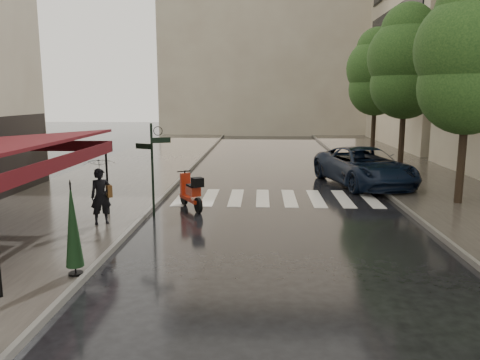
# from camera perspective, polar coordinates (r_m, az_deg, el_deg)

# --- Properties ---
(ground) EXTENTS (120.00, 120.00, 0.00)m
(ground) POSITION_cam_1_polar(r_m,az_deg,el_deg) (12.92, -8.20, -7.78)
(ground) COLOR black
(ground) RESTS_ON ground
(sidewalk_near) EXTENTS (6.00, 60.00, 0.12)m
(sidewalk_near) POSITION_cam_1_polar(r_m,az_deg,el_deg) (25.33, -13.17, 1.06)
(sidewalk_near) COLOR #38332D
(sidewalk_near) RESTS_ON ground
(sidewalk_far) EXTENTS (5.50, 60.00, 0.12)m
(sidewalk_far) POSITION_cam_1_polar(r_m,az_deg,el_deg) (25.62, 20.49, 0.78)
(sidewalk_far) COLOR #38332D
(sidewalk_far) RESTS_ON ground
(curb_near) EXTENTS (0.12, 60.00, 0.16)m
(curb_near) POSITION_cam_1_polar(r_m,az_deg,el_deg) (24.68, -6.34, 1.06)
(curb_near) COLOR #595651
(curb_near) RESTS_ON ground
(curb_far) EXTENTS (0.12, 60.00, 0.16)m
(curb_far) POSITION_cam_1_polar(r_m,az_deg,el_deg) (24.90, 14.34, 0.88)
(curb_far) COLOR #595651
(curb_far) RESTS_ON ground
(crosswalk) EXTENTS (7.85, 3.20, 0.01)m
(crosswalk) POSITION_cam_1_polar(r_m,az_deg,el_deg) (18.50, 4.41, -2.19)
(crosswalk) COLOR silver
(crosswalk) RESTS_ON ground
(signpost) EXTENTS (1.17, 0.29, 3.10)m
(signpost) POSITION_cam_1_polar(r_m,az_deg,el_deg) (15.63, -10.63, 2.18)
(signpost) COLOR black
(signpost) RESTS_ON ground
(haussmann_far) EXTENTS (8.00, 16.00, 18.50)m
(haussmann_far) POSITION_cam_1_polar(r_m,az_deg,el_deg) (40.94, 23.85, 16.77)
(haussmann_far) COLOR gray
(haussmann_far) RESTS_ON ground
(backdrop_building) EXTENTS (22.00, 6.00, 20.00)m
(backdrop_building) POSITION_cam_1_polar(r_m,az_deg,el_deg) (50.43, 3.47, 17.05)
(backdrop_building) COLOR gray
(backdrop_building) RESTS_ON ground
(tree_near) EXTENTS (3.80, 3.80, 7.99)m
(tree_near) POSITION_cam_1_polar(r_m,az_deg,el_deg) (18.58, 26.24, 13.36)
(tree_near) COLOR black
(tree_near) RESTS_ON sidewalk_far
(tree_mid) EXTENTS (3.80, 3.80, 8.34)m
(tree_mid) POSITION_cam_1_polar(r_m,az_deg,el_deg) (25.15, 19.62, 13.33)
(tree_mid) COLOR black
(tree_mid) RESTS_ON sidewalk_far
(tree_far) EXTENTS (3.80, 3.80, 8.16)m
(tree_far) POSITION_cam_1_polar(r_m,az_deg,el_deg) (31.95, 16.26, 12.47)
(tree_far) COLOR black
(tree_far) RESTS_ON sidewalk_far
(pedestrian_with_umbrella) EXTENTS (1.40, 1.40, 2.48)m
(pedestrian_with_umbrella) POSITION_cam_1_polar(r_m,az_deg,el_deg) (14.63, -16.74, 1.11)
(pedestrian_with_umbrella) COLOR black
(pedestrian_with_umbrella) RESTS_ON sidewalk_near
(scooter) EXTENTS (1.13, 1.75, 1.28)m
(scooter) POSITION_cam_1_polar(r_m,az_deg,el_deg) (16.64, -5.95, -1.55)
(scooter) COLOR black
(scooter) RESTS_ON ground
(parked_car) EXTENTS (4.23, 6.60, 1.70)m
(parked_car) POSITION_cam_1_polar(r_m,az_deg,el_deg) (21.71, 14.89, 1.59)
(parked_car) COLOR black
(parked_car) RESTS_ON ground
(parasol_back) EXTENTS (0.38, 0.38, 2.06)m
(parasol_back) POSITION_cam_1_polar(r_m,az_deg,el_deg) (10.69, -19.72, -5.25)
(parasol_back) COLOR black
(parasol_back) RESTS_ON sidewalk_near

